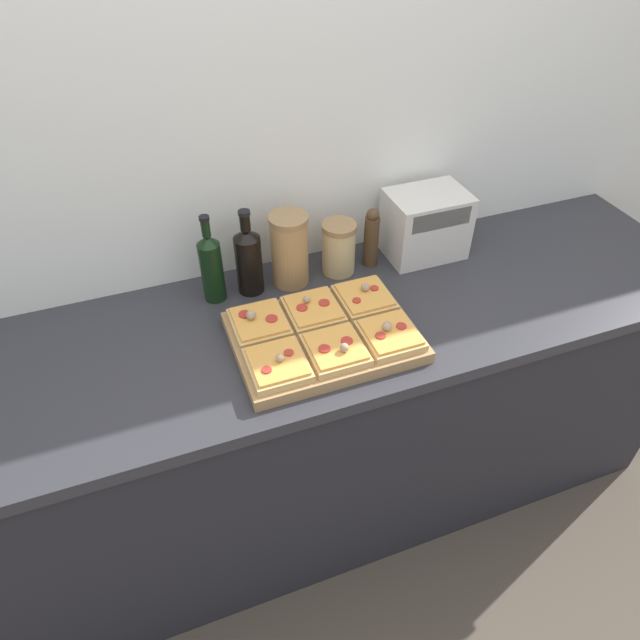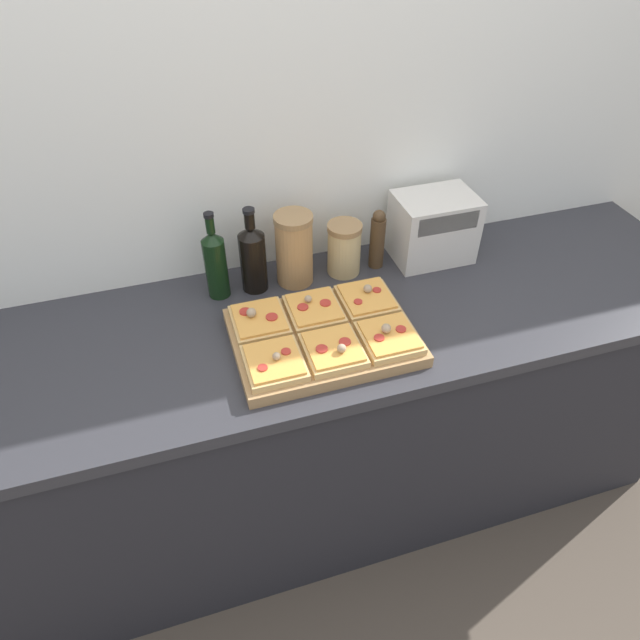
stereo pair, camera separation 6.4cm
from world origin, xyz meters
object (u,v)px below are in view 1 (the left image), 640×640
cutting_board (324,337)px  pepper_mill (371,238)px  toaster_oven (425,224)px  olive_oil_bottle (211,266)px  grain_jar_tall (290,250)px  wine_bottle (249,259)px  grain_jar_short (339,248)px

cutting_board → pepper_mill: 0.41m
toaster_oven → olive_oil_bottle: bearing=179.9°
grain_jar_tall → pepper_mill: size_ratio=1.15×
grain_jar_tall → pepper_mill: grain_jar_tall is taller
wine_bottle → toaster_oven: 0.59m
toaster_oven → grain_jar_short: bearing=179.8°
olive_oil_bottle → pepper_mill: olive_oil_bottle is taller
grain_jar_tall → pepper_mill: (0.27, 0.00, -0.02)m
wine_bottle → toaster_oven: size_ratio=1.00×
pepper_mill → grain_jar_short: bearing=180.0°
wine_bottle → pepper_mill: wine_bottle is taller
cutting_board → toaster_oven: toaster_oven is taller
grain_jar_tall → toaster_oven: grain_jar_tall is taller
toaster_oven → cutting_board: bearing=-147.3°
grain_jar_short → pepper_mill: (0.11, 0.00, 0.01)m
cutting_board → grain_jar_tall: grain_jar_tall is taller
olive_oil_bottle → grain_jar_short: size_ratio=1.64×
cutting_board → grain_jar_short: size_ratio=2.88×
grain_jar_short → pepper_mill: size_ratio=0.85×
cutting_board → toaster_oven: size_ratio=1.80×
wine_bottle → grain_jar_tall: (0.13, -0.00, 0.00)m
olive_oil_bottle → toaster_oven: olive_oil_bottle is taller
grain_jar_short → pepper_mill: pepper_mill is taller
cutting_board → wine_bottle: size_ratio=1.79×
olive_oil_bottle → pepper_mill: size_ratio=1.39×
olive_oil_bottle → toaster_oven: (0.70, -0.00, -0.01)m
wine_bottle → toaster_oven: bearing=-0.1°
cutting_board → pepper_mill: size_ratio=2.44×
cutting_board → olive_oil_bottle: size_ratio=1.75×
wine_bottle → pepper_mill: bearing=-0.0°
grain_jar_short → grain_jar_tall: bearing=180.0°
cutting_board → olive_oil_bottle: bearing=128.4°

